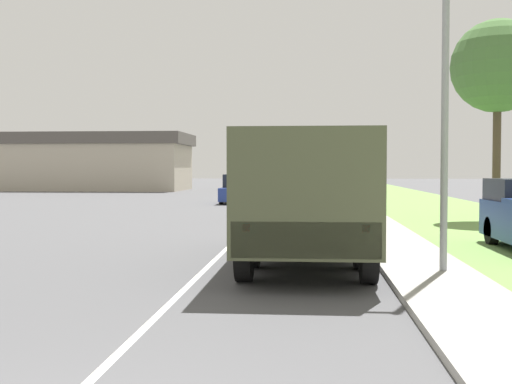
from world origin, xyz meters
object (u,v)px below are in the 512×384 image
Objects in this scene: car_nearest_ahead at (301,202)px; car_second_ahead at (238,190)px; lamp_post at (435,48)px; car_third_ahead at (308,188)px; military_truck at (307,191)px.

car_nearest_ahead is 1.07× the size of car_second_ahead.
lamp_post reaches higher than car_nearest_ahead.
car_nearest_ahead is 20.31m from car_third_ahead.
car_second_ahead is (-4.25, 24.24, -0.83)m from military_truck.
car_second_ahead is at bearing 99.94° from military_truck.
military_truck reaches higher than car_third_ahead.
car_nearest_ahead is at bearing -72.39° from car_second_ahead.
car_nearest_ahead is at bearing 101.59° from lamp_post.
car_second_ahead reaches higher than car_nearest_ahead.
car_second_ahead is 8.81m from car_third_ahead.
car_second_ahead reaches higher than car_third_ahead.
lamp_post is (2.71, -13.23, 3.66)m from car_nearest_ahead.
car_third_ahead is (-0.06, 31.99, -0.91)m from military_truck.
car_third_ahead is (0.20, 20.31, -0.06)m from car_nearest_ahead.
lamp_post is (2.51, -33.54, 3.72)m from car_third_ahead.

